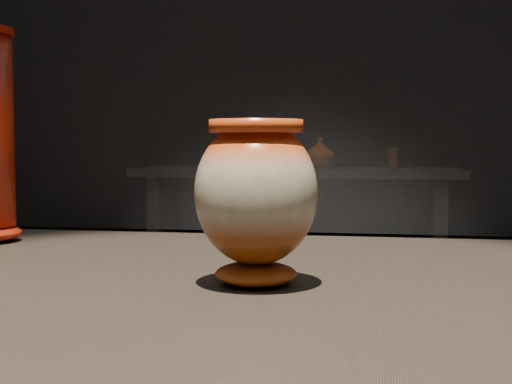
% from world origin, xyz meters
% --- Properties ---
extents(main_vase, '(0.17, 0.17, 0.18)m').
position_xyz_m(main_vase, '(-0.01, -0.03, 1.00)').
color(main_vase, '#81340B').
rests_on(main_vase, display_plinth).
extents(back_shelf, '(2.00, 0.60, 0.90)m').
position_xyz_m(back_shelf, '(-0.37, 3.58, 0.64)').
color(back_shelf, black).
rests_on(back_shelf, ground).
extents(back_vase_left, '(0.21, 0.21, 0.16)m').
position_xyz_m(back_vase_left, '(-0.77, 3.60, 0.98)').
color(back_vase_left, brown).
rests_on(back_vase_left, back_shelf).
extents(back_vase_mid, '(0.20, 0.20, 0.19)m').
position_xyz_m(back_vase_mid, '(-0.23, 3.57, 0.99)').
color(back_vase_mid, '#81340B').
rests_on(back_vase_mid, back_shelf).
extents(back_vase_right, '(0.06, 0.06, 0.13)m').
position_xyz_m(back_vase_right, '(0.22, 3.63, 0.96)').
color(back_vase_right, brown).
rests_on(back_vase_right, back_shelf).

